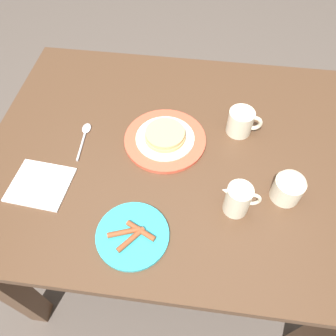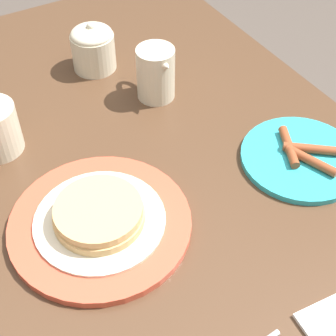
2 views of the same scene
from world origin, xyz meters
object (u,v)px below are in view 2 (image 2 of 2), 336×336
at_px(creamer_pitcher, 156,72).
at_px(side_plate_bacon, 301,157).
at_px(pancake_plate, 100,220).
at_px(sugar_bowl, 93,47).

bearing_deg(creamer_pitcher, side_plate_bacon, -155.97).
xyz_separation_m(pancake_plate, sugar_bowl, (0.35, -0.15, 0.03)).
distance_m(side_plate_bacon, creamer_pitcher, 0.28).
bearing_deg(pancake_plate, side_plate_bacon, -96.84).
xyz_separation_m(pancake_plate, side_plate_bacon, (-0.04, -0.32, -0.01)).
bearing_deg(sugar_bowl, pancake_plate, 156.53).
bearing_deg(creamer_pitcher, sugar_bowl, 23.22).
height_order(pancake_plate, creamer_pitcher, creamer_pitcher).
height_order(creamer_pitcher, sugar_bowl, creamer_pitcher).
xyz_separation_m(side_plate_bacon, sugar_bowl, (0.39, 0.17, 0.04)).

